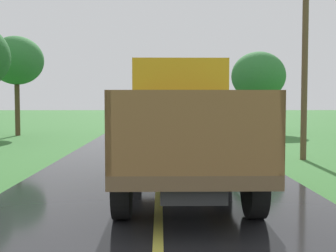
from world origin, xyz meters
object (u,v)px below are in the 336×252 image
at_px(utility_pole_roadside, 305,56).
at_px(roadside_tree_far_left, 258,76).
at_px(banana_truck_near, 181,123).
at_px(roadside_tree_near_left, 16,61).

relative_size(utility_pole_roadside, roadside_tree_far_left, 1.27).
bearing_deg(utility_pole_roadside, roadside_tree_far_left, 83.82).
bearing_deg(roadside_tree_far_left, utility_pole_roadside, -96.18).
xyz_separation_m(banana_truck_near, roadside_tree_near_left, (-8.58, 15.46, 2.78)).
distance_m(utility_pole_roadside, roadside_tree_near_left, 16.69).
distance_m(banana_truck_near, roadside_tree_near_left, 17.90).
relative_size(banana_truck_near, utility_pole_roadside, 0.91).
xyz_separation_m(roadside_tree_near_left, roadside_tree_far_left, (14.29, 2.18, -0.72)).
bearing_deg(roadside_tree_near_left, utility_pole_roadside, -39.27).
distance_m(banana_truck_near, utility_pole_roadside, 6.83).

